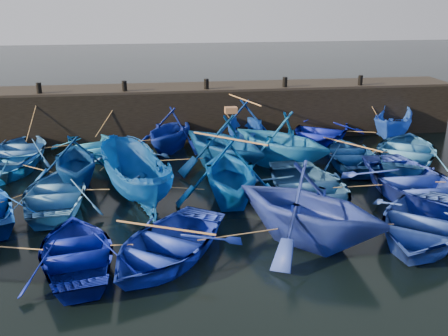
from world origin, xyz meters
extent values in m
plane|color=black|center=(0.00, 0.00, 0.00)|extent=(120.00, 120.00, 0.00)
cube|color=black|center=(0.00, 10.50, 1.25)|extent=(26.00, 2.50, 2.50)
cube|color=black|center=(0.00, 10.50, 2.56)|extent=(26.00, 2.50, 0.12)
cylinder|color=black|center=(-8.00, 9.60, 2.87)|extent=(0.24, 0.24, 0.50)
cylinder|color=black|center=(-4.00, 9.60, 2.87)|extent=(0.24, 0.24, 0.50)
cylinder|color=black|center=(0.00, 9.60, 2.87)|extent=(0.24, 0.24, 0.50)
cylinder|color=black|center=(4.00, 9.60, 2.87)|extent=(0.24, 0.24, 0.50)
cylinder|color=black|center=(8.00, 9.60, 2.87)|extent=(0.24, 0.24, 0.50)
imported|color=#205094|center=(-8.65, 7.34, 0.50)|extent=(3.75, 5.05, 1.01)
imported|color=blue|center=(-5.51, 7.73, 0.47)|extent=(4.72, 5.41, 0.94)
imported|color=navy|center=(-1.92, 8.03, 1.03)|extent=(4.82, 5.04, 2.06)
imported|color=#083093|center=(1.62, 7.86, 1.18)|extent=(4.29, 4.84, 2.35)
imported|color=#010B82|center=(5.61, 8.39, 0.56)|extent=(6.15, 6.66, 1.13)
imported|color=#143CB0|center=(9.21, 7.84, 0.84)|extent=(3.84, 4.52, 1.69)
imported|color=blue|center=(-8.91, 5.10, 0.44)|extent=(5.04, 5.17, 0.88)
imported|color=navy|center=(-5.72, 4.01, 1.04)|extent=(4.01, 4.46, 2.08)
imported|color=#275290|center=(-3.65, 4.88, 0.49)|extent=(3.52, 4.81, 0.97)
imported|color=navy|center=(0.23, 4.94, 1.23)|extent=(6.00, 6.16, 2.47)
imported|color=#105BA7|center=(2.68, 4.93, 1.27)|extent=(6.28, 6.35, 2.53)
imported|color=navy|center=(5.85, 4.83, 0.45)|extent=(3.63, 4.70, 0.90)
imported|color=#205C9A|center=(8.37, 4.69, 0.56)|extent=(6.07, 6.63, 1.12)
imported|color=#2A61A7|center=(-6.16, 2.01, 0.48)|extent=(3.58, 4.80, 0.95)
imported|color=navy|center=(-3.40, 1.93, 0.98)|extent=(3.44, 5.40, 1.95)
imported|color=#0245A1|center=(-0.05, 1.45, 1.18)|extent=(3.98, 4.59, 2.37)
imported|color=navy|center=(2.78, 0.98, 0.57)|extent=(4.16, 5.66, 1.14)
imported|color=#1D34AE|center=(6.72, 1.02, 0.59)|extent=(4.20, 5.79, 1.18)
imported|color=#010D7D|center=(-4.86, -2.31, 0.44)|extent=(3.81, 4.78, 0.89)
imported|color=#102595|center=(-2.43, -2.35, 0.49)|extent=(5.46, 5.82, 0.98)
imported|color=navy|center=(1.81, -1.95, 1.28)|extent=(6.41, 6.41, 2.56)
imported|color=navy|center=(5.37, -2.13, 0.53)|extent=(6.01, 6.30, 1.06)
cube|color=brown|center=(0.53, 4.94, 2.59)|extent=(0.50, 0.35, 0.25)
cylinder|color=tan|center=(-7.08, 7.53, 0.55)|extent=(1.35, 0.43, 0.04)
cylinder|color=tan|center=(-3.71, 7.88, 0.55)|extent=(1.80, 0.34, 0.04)
cylinder|color=tan|center=(-0.15, 7.95, 0.55)|extent=(1.74, 0.21, 0.04)
cylinder|color=tan|center=(3.61, 8.12, 0.55)|extent=(2.20, 0.56, 0.04)
cylinder|color=tan|center=(7.41, 8.11, 0.55)|extent=(1.80, 0.58, 0.04)
cylinder|color=tan|center=(-7.32, 4.55, 0.55)|extent=(1.41, 1.12, 0.04)
cylinder|color=tan|center=(-4.69, 4.44, 0.55)|extent=(0.31, 0.89, 0.04)
cylinder|color=tan|center=(-1.71, 4.91, 0.55)|extent=(2.08, 0.10, 0.04)
cylinder|color=tan|center=(1.46, 4.94, 0.55)|extent=(0.65, 0.05, 0.04)
cylinder|color=tan|center=(4.26, 4.88, 0.55)|extent=(1.37, 0.14, 0.04)
cylinder|color=tan|center=(7.11, 4.76, 0.55)|extent=(0.73, 0.17, 0.04)
cylinder|color=tan|center=(-7.44, 1.62, 0.55)|extent=(0.78, 0.80, 0.04)
cylinder|color=tan|center=(-4.78, 1.97, 0.55)|extent=(0.97, 0.12, 0.04)
cylinder|color=tan|center=(-1.72, 1.69, 0.55)|extent=(1.56, 0.51, 0.04)
cylinder|color=tan|center=(1.36, 1.22, 0.55)|extent=(1.04, 0.50, 0.04)
cylinder|color=tan|center=(4.75, 1.00, 0.55)|extent=(2.15, 0.07, 0.04)
cylinder|color=tan|center=(-3.64, -2.33, 0.55)|extent=(0.63, 0.07, 0.04)
cylinder|color=tan|center=(-0.31, -2.15, 0.55)|extent=(2.44, 0.44, 0.04)
cylinder|color=tan|center=(3.59, -2.04, 0.55)|extent=(1.76, 0.21, 0.04)
cylinder|color=tan|center=(-8.32, 9.02, 1.58)|extent=(0.69, 1.01, 2.09)
cylinder|color=tan|center=(-4.75, 9.22, 1.58)|extent=(1.55, 0.61, 2.09)
cylinder|color=tan|center=(-0.96, 9.37, 1.58)|extent=(1.95, 0.31, 2.09)
cylinder|color=tan|center=(0.81, 9.28, 1.58)|extent=(1.65, 0.48, 2.09)
cylinder|color=tan|center=(4.81, 9.54, 1.58)|extent=(1.64, 0.13, 2.09)
cylinder|color=tan|center=(8.60, 9.27, 1.58)|extent=(1.25, 0.51, 2.09)
cylinder|color=#99724C|center=(1.62, 7.86, 2.38)|extent=(1.08, 2.84, 0.06)
cylinder|color=#99724C|center=(5.85, 4.83, 0.93)|extent=(1.77, 2.49, 0.06)
cylinder|color=#99724C|center=(-0.05, 1.45, 2.40)|extent=(2.34, 1.97, 0.06)
cylinder|color=#99724C|center=(-2.43, -2.35, 1.01)|extent=(2.74, 1.32, 0.06)
camera|label=1|loc=(-2.50, -14.96, 7.23)|focal=40.00mm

